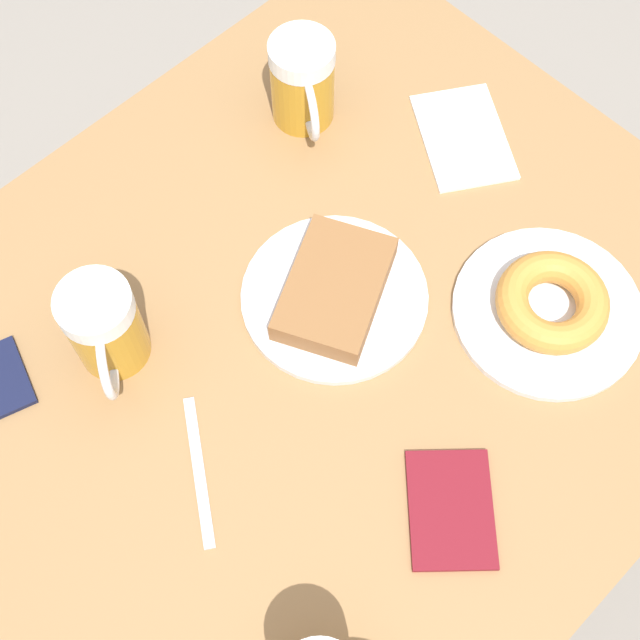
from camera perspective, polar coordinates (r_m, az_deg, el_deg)
ground_plane at (r=1.74m, az=-0.00°, el=-11.33°), size 8.00×8.00×0.00m
table at (r=1.08m, az=-0.00°, el=-2.02°), size 0.83×0.96×0.76m
plate_with_cake at (r=1.03m, az=0.94°, el=1.77°), size 0.22×0.22×0.04m
plate_with_donut at (r=1.05m, az=14.52°, el=0.86°), size 0.22×0.22×0.05m
beer_mug_left at (r=0.98m, az=-13.62°, el=-0.51°), size 0.11×0.09×0.12m
beer_mug_center at (r=1.14m, az=-1.10°, el=14.94°), size 0.11×0.09×0.12m
napkin_folded at (r=1.18m, az=9.17°, el=11.49°), size 0.18×0.17×0.00m
fork at (r=0.97m, az=-7.75°, el=-9.54°), size 0.15×0.10×0.00m
passport_far_edge at (r=0.96m, az=8.37°, el=-11.89°), size 0.15×0.15×0.01m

